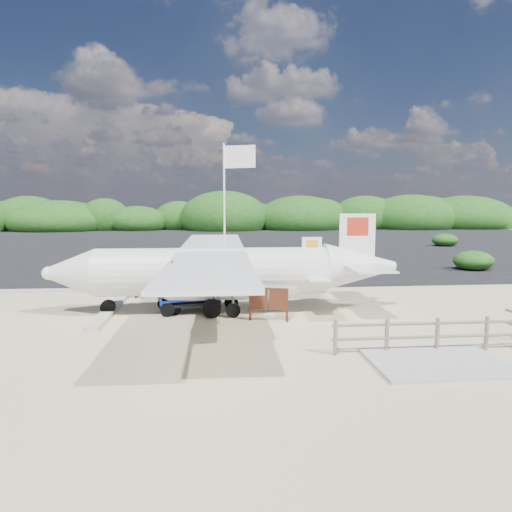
% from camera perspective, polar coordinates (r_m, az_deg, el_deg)
% --- Properties ---
extents(ground, '(160.00, 160.00, 0.00)m').
position_cam_1_polar(ground, '(17.76, -3.94, -7.27)').
color(ground, beige).
extents(asphalt_apron, '(90.00, 50.00, 0.04)m').
position_cam_1_polar(asphalt_apron, '(47.43, -4.84, 1.58)').
color(asphalt_apron, '#B2B2B2').
rests_on(asphalt_apron, ground).
extents(walkway_pad, '(3.50, 2.50, 0.10)m').
position_cam_1_polar(walkway_pad, '(13.40, 21.64, -12.49)').
color(walkway_pad, '#B2B2B2').
rests_on(walkway_pad, ground).
extents(vegetation_band, '(124.00, 8.00, 4.40)m').
position_cam_1_polar(vegetation_band, '(72.36, -5.02, 3.38)').
color(vegetation_band, '#B2B2B2').
rests_on(vegetation_band, ground).
extents(fence, '(6.40, 2.00, 1.10)m').
position_cam_1_polar(fence, '(14.46, 21.62, -11.06)').
color(fence, '#B2B2B2').
rests_on(fence, ground).
extents(baggage_cart, '(2.78, 1.94, 1.27)m').
position_cam_1_polar(baggage_cart, '(18.29, -8.35, -6.91)').
color(baggage_cart, '#0D27D1').
rests_on(baggage_cart, ground).
extents(flagpole, '(1.44, 1.03, 6.65)m').
position_cam_1_polar(flagpole, '(19.18, -3.88, -6.21)').
color(flagpole, white).
rests_on(flagpole, ground).
extents(signboard, '(1.51, 0.60, 1.26)m').
position_cam_1_polar(signboard, '(16.73, 1.56, -8.14)').
color(signboard, '#4F2616').
rests_on(signboard, ground).
extents(crew_a, '(0.76, 0.63, 1.78)m').
position_cam_1_polar(crew_a, '(21.12, -14.50, -2.74)').
color(crew_a, '#15144D').
rests_on(crew_a, ground).
extents(crew_b, '(1.00, 0.82, 1.93)m').
position_cam_1_polar(crew_b, '(23.37, -2.58, -1.44)').
color(crew_b, '#15144D').
rests_on(crew_b, ground).
extents(crew_c, '(1.09, 0.77, 1.72)m').
position_cam_1_polar(crew_c, '(20.65, -6.37, -2.86)').
color(crew_c, '#15144D').
rests_on(crew_c, ground).
extents(aircraft_large, '(16.60, 16.60, 4.89)m').
position_cam_1_polar(aircraft_large, '(48.01, 16.43, 1.39)').
color(aircraft_large, '#B2B2B2').
rests_on(aircraft_large, ground).
extents(aircraft_small, '(7.88, 7.88, 2.81)m').
position_cam_1_polar(aircraft_small, '(48.92, -20.79, 1.32)').
color(aircraft_small, '#B2B2B2').
rests_on(aircraft_small, ground).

